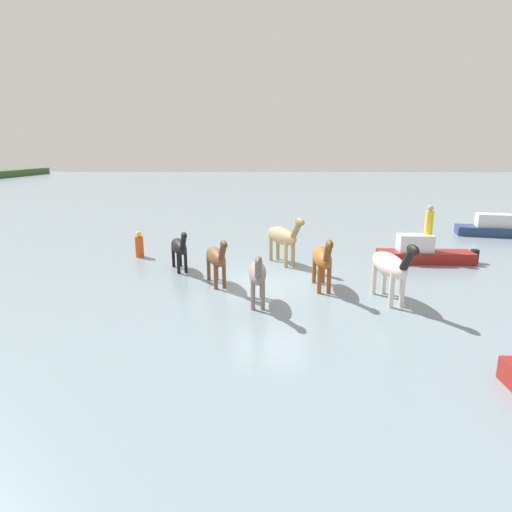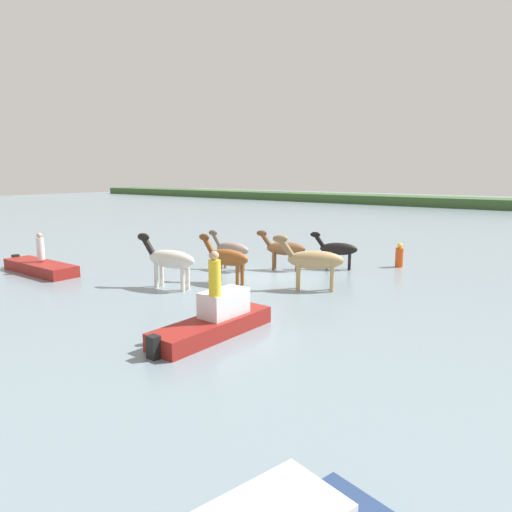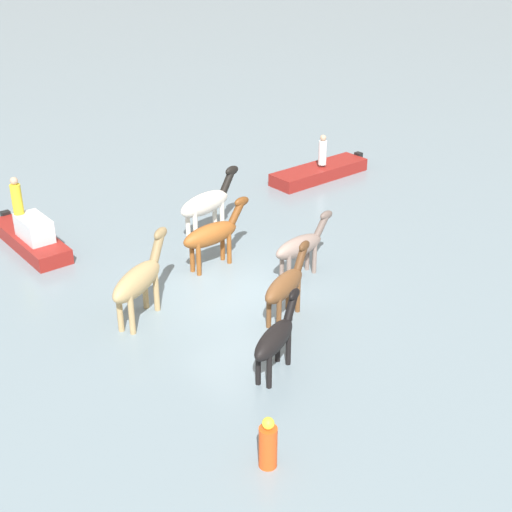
{
  "view_description": "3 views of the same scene",
  "coord_description": "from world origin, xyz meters",
  "px_view_note": "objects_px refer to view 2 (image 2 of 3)",
  "views": [
    {
      "loc": [
        -14.14,
        0.13,
        4.49
      ],
      "look_at": [
        0.61,
        0.51,
        0.84
      ],
      "focal_mm": 29.71,
      "sensor_mm": 36.0,
      "label": 1
    },
    {
      "loc": [
        11.24,
        -15.23,
        4.33
      ],
      "look_at": [
        -0.44,
        0.1,
        0.86
      ],
      "focal_mm": 32.45,
      "sensor_mm": 36.0,
      "label": 2
    },
    {
      "loc": [
        10.55,
        13.47,
        9.65
      ],
      "look_at": [
        -0.66,
        0.09,
        0.98
      ],
      "focal_mm": 49.51,
      "sensor_mm": 36.0,
      "label": 3
    }
  ],
  "objects_px": {
    "person_helmsman_aft": "(40,247)",
    "person_boatman_standing": "(215,275)",
    "horse_rear_stallion": "(226,257)",
    "horse_mid_herd": "(284,249)",
    "horse_dun_straggler": "(337,249)",
    "horse_lead": "(313,260)",
    "boat_motor_center": "(215,324)",
    "horse_dark_mare": "(169,259)",
    "boat_dinghy_port": "(40,269)",
    "buoy_channel_marker": "(399,256)",
    "horse_pinto_flank": "(231,249)"
  },
  "relations": [
    {
      "from": "person_helmsman_aft",
      "to": "person_boatman_standing",
      "type": "xyz_separation_m",
      "value": [
        11.66,
        -1.49,
        0.59
      ]
    },
    {
      "from": "horse_rear_stallion",
      "to": "person_helmsman_aft",
      "type": "bearing_deg",
      "value": 21.08
    },
    {
      "from": "horse_mid_herd",
      "to": "horse_dun_straggler",
      "type": "bearing_deg",
      "value": -157.96
    },
    {
      "from": "horse_lead",
      "to": "person_boatman_standing",
      "type": "bearing_deg",
      "value": 67.6
    },
    {
      "from": "boat_motor_center",
      "to": "horse_dun_straggler",
      "type": "bearing_deg",
      "value": 9.75
    },
    {
      "from": "horse_mid_herd",
      "to": "horse_dark_mare",
      "type": "relative_size",
      "value": 0.85
    },
    {
      "from": "horse_mid_herd",
      "to": "horse_lead",
      "type": "distance_m",
      "value": 3.74
    },
    {
      "from": "boat_dinghy_port",
      "to": "buoy_channel_marker",
      "type": "xyz_separation_m",
      "value": [
        12.08,
        10.84,
        0.35
      ]
    },
    {
      "from": "horse_dun_straggler",
      "to": "horse_pinto_flank",
      "type": "bearing_deg",
      "value": 17.05
    },
    {
      "from": "horse_dun_straggler",
      "to": "boat_dinghy_port",
      "type": "xyz_separation_m",
      "value": [
        -9.97,
        -8.65,
        -0.76
      ]
    },
    {
      "from": "horse_mid_herd",
      "to": "horse_pinto_flank",
      "type": "bearing_deg",
      "value": 16.87
    },
    {
      "from": "horse_mid_herd",
      "to": "person_boatman_standing",
      "type": "distance_m",
      "value": 9.12
    },
    {
      "from": "horse_lead",
      "to": "boat_motor_center",
      "type": "distance_m",
      "value": 5.92
    },
    {
      "from": "horse_pinto_flank",
      "to": "person_boatman_standing",
      "type": "height_order",
      "value": "person_boatman_standing"
    },
    {
      "from": "horse_dun_straggler",
      "to": "horse_lead",
      "type": "bearing_deg",
      "value": 82.35
    },
    {
      "from": "boat_dinghy_port",
      "to": "person_helmsman_aft",
      "type": "height_order",
      "value": "person_helmsman_aft"
    },
    {
      "from": "horse_lead",
      "to": "boat_motor_center",
      "type": "xyz_separation_m",
      "value": [
        0.39,
        -5.85,
        -0.84
      ]
    },
    {
      "from": "buoy_channel_marker",
      "to": "boat_dinghy_port",
      "type": "bearing_deg",
      "value": -138.1
    },
    {
      "from": "horse_pinto_flank",
      "to": "boat_motor_center",
      "type": "bearing_deg",
      "value": 124.7
    },
    {
      "from": "horse_pinto_flank",
      "to": "buoy_channel_marker",
      "type": "bearing_deg",
      "value": -140.32
    },
    {
      "from": "horse_mid_herd",
      "to": "person_boatman_standing",
      "type": "xyz_separation_m",
      "value": [
        3.46,
        -8.4,
        0.74
      ]
    },
    {
      "from": "horse_lead",
      "to": "horse_mid_herd",
      "type": "bearing_deg",
      "value": -67.46
    },
    {
      "from": "horse_rear_stallion",
      "to": "horse_mid_herd",
      "type": "xyz_separation_m",
      "value": [
        0.35,
        3.56,
        -0.08
      ]
    },
    {
      "from": "horse_mid_herd",
      "to": "horse_lead",
      "type": "bearing_deg",
      "value": 119.98
    },
    {
      "from": "horse_mid_herd",
      "to": "person_helmsman_aft",
      "type": "height_order",
      "value": "horse_mid_herd"
    },
    {
      "from": "horse_mid_herd",
      "to": "person_helmsman_aft",
      "type": "distance_m",
      "value": 10.73
    },
    {
      "from": "horse_mid_herd",
      "to": "person_boatman_standing",
      "type": "relative_size",
      "value": 1.89
    },
    {
      "from": "horse_pinto_flank",
      "to": "person_helmsman_aft",
      "type": "relative_size",
      "value": 1.89
    },
    {
      "from": "boat_dinghy_port",
      "to": "horse_pinto_flank",
      "type": "bearing_deg",
      "value": 41.82
    },
    {
      "from": "horse_pinto_flank",
      "to": "person_helmsman_aft",
      "type": "xyz_separation_m",
      "value": [
        -6.3,
        -5.47,
        0.16
      ]
    },
    {
      "from": "horse_pinto_flank",
      "to": "buoy_channel_marker",
      "type": "height_order",
      "value": "horse_pinto_flank"
    },
    {
      "from": "horse_dun_straggler",
      "to": "horse_dark_mare",
      "type": "xyz_separation_m",
      "value": [
        -3.32,
        -7.1,
        0.21
      ]
    },
    {
      "from": "boat_dinghy_port",
      "to": "horse_lead",
      "type": "bearing_deg",
      "value": 23.03
    },
    {
      "from": "horse_lead",
      "to": "buoy_channel_marker",
      "type": "distance_m",
      "value": 6.32
    },
    {
      "from": "horse_mid_herd",
      "to": "horse_pinto_flank",
      "type": "distance_m",
      "value": 2.39
    },
    {
      "from": "horse_pinto_flank",
      "to": "horse_mid_herd",
      "type": "bearing_deg",
      "value": -145.3
    },
    {
      "from": "horse_rear_stallion",
      "to": "horse_pinto_flank",
      "type": "xyz_separation_m",
      "value": [
        -1.55,
        2.11,
        -0.09
      ]
    },
    {
      "from": "horse_pinto_flank",
      "to": "horse_dark_mare",
      "type": "relative_size",
      "value": 0.85
    },
    {
      "from": "boat_dinghy_port",
      "to": "boat_motor_center",
      "type": "relative_size",
      "value": 1.11
    },
    {
      "from": "horse_rear_stallion",
      "to": "person_boatman_standing",
      "type": "distance_m",
      "value": 6.2
    },
    {
      "from": "boat_motor_center",
      "to": "person_helmsman_aft",
      "type": "height_order",
      "value": "person_helmsman_aft"
    },
    {
      "from": "horse_dark_mare",
      "to": "person_boatman_standing",
      "type": "distance_m",
      "value": 5.83
    },
    {
      "from": "horse_rear_stallion",
      "to": "person_helmsman_aft",
      "type": "distance_m",
      "value": 8.54
    },
    {
      "from": "horse_mid_herd",
      "to": "boat_motor_center",
      "type": "height_order",
      "value": "horse_mid_herd"
    },
    {
      "from": "horse_rear_stallion",
      "to": "horse_dun_straggler",
      "type": "bearing_deg",
      "value": -114.36
    },
    {
      "from": "horse_mid_herd",
      "to": "boat_motor_center",
      "type": "relative_size",
      "value": 0.55
    },
    {
      "from": "boat_motor_center",
      "to": "buoy_channel_marker",
      "type": "bearing_deg",
      "value": -1.78
    },
    {
      "from": "buoy_channel_marker",
      "to": "horse_rear_stallion",
      "type": "bearing_deg",
      "value": -119.86
    },
    {
      "from": "horse_lead",
      "to": "boat_dinghy_port",
      "type": "relative_size",
      "value": 0.56
    },
    {
      "from": "horse_rear_stallion",
      "to": "horse_pinto_flank",
      "type": "height_order",
      "value": "horse_rear_stallion"
    }
  ]
}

